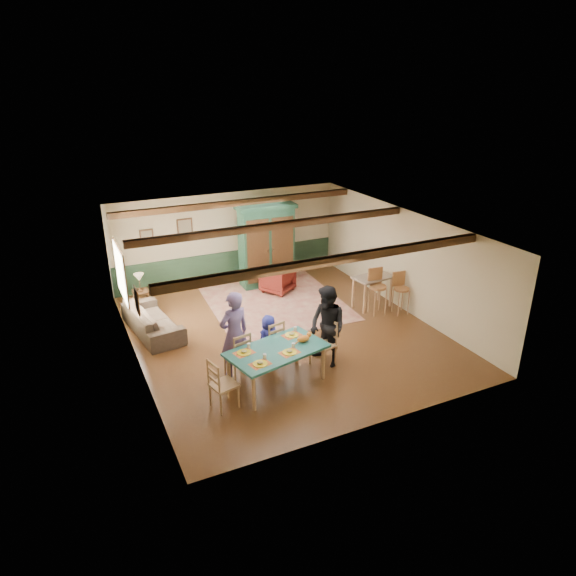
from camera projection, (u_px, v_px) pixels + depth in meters
name	position (u px, v px, depth m)	size (l,w,h in m)	color
floor	(284.00, 332.00, 12.65)	(8.00, 8.00, 0.00)	#4A2914
wall_back	(228.00, 237.00, 15.48)	(7.00, 0.02, 2.70)	beige
wall_left	(133.00, 308.00, 10.75)	(0.02, 8.00, 2.70)	beige
wall_right	(404.00, 260.00, 13.52)	(0.02, 8.00, 2.70)	beige
ceiling	(284.00, 226.00, 11.62)	(7.00, 8.00, 0.02)	white
wainscot_back	(230.00, 265.00, 15.81)	(6.95, 0.03, 0.90)	#1D3522
ceiling_beam_front	(334.00, 260.00, 9.74)	(6.95, 0.16, 0.16)	black
ceiling_beam_mid	(276.00, 226.00, 11.99)	(6.95, 0.16, 0.16)	black
ceiling_beam_back	(238.00, 203.00, 14.16)	(6.95, 0.16, 0.16)	black
window_left	(120.00, 273.00, 12.11)	(0.06, 1.60, 1.30)	white
picture_left_wall	(137.00, 300.00, 10.11)	(0.04, 0.42, 0.52)	gray
picture_back_a	(185.00, 228.00, 14.77)	(0.45, 0.04, 0.55)	gray
picture_back_b	(147.00, 238.00, 14.39)	(0.38, 0.04, 0.48)	gray
dining_table	(277.00, 367.00, 10.36)	(1.96, 1.09, 0.82)	#1E5F5A
dining_chair_far_left	(237.00, 354.00, 10.63)	(0.46, 0.48, 1.03)	#A27851
dining_chair_far_right	(271.00, 341.00, 11.13)	(0.46, 0.48, 1.03)	#A27851
dining_chair_end_left	(224.00, 384.00, 9.60)	(0.46, 0.48, 1.03)	#A27851
dining_chair_end_right	(323.00, 344.00, 11.03)	(0.46, 0.48, 1.03)	#A27851
person_man	(234.00, 334.00, 10.54)	(0.68, 0.45, 1.88)	slate
person_woman	(327.00, 326.00, 10.95)	(0.87, 0.68, 1.79)	black
person_child	(269.00, 339.00, 11.18)	(0.53, 0.35, 1.09)	navy
cat	(303.00, 338.00, 10.43)	(0.39, 0.15, 0.20)	orange
place_setting_near_left	(260.00, 362.00, 9.64)	(0.43, 0.33, 0.11)	yellow
place_setting_near_center	(290.00, 350.00, 10.04)	(0.43, 0.33, 0.11)	yellow
place_setting_far_left	(244.00, 351.00, 10.03)	(0.43, 0.33, 0.11)	yellow
place_setting_far_right	(292.00, 333.00, 10.72)	(0.43, 0.33, 0.11)	yellow
area_rug	(273.00, 300.00, 14.45)	(3.54, 4.21, 0.01)	beige
armoire	(266.00, 245.00, 15.13)	(1.73, 0.69, 2.45)	#173928
armchair	(277.00, 279.00, 14.91)	(0.80, 0.82, 0.75)	#430E0D
sofa	(152.00, 320.00, 12.54)	(2.26, 0.88, 0.66)	#3D3126
end_table	(142.00, 300.00, 13.84)	(0.43, 0.43, 0.53)	black
table_lamp	(139.00, 282.00, 13.65)	(0.27, 0.27, 0.48)	tan
counter_table	(372.00, 292.00, 13.89)	(1.06, 0.62, 0.88)	#A1907D
bar_stool_left	(378.00, 292.00, 13.41)	(0.44, 0.48, 1.23)	#A77041
bar_stool_right	(401.00, 294.00, 13.46)	(0.40, 0.44, 1.12)	#A77041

